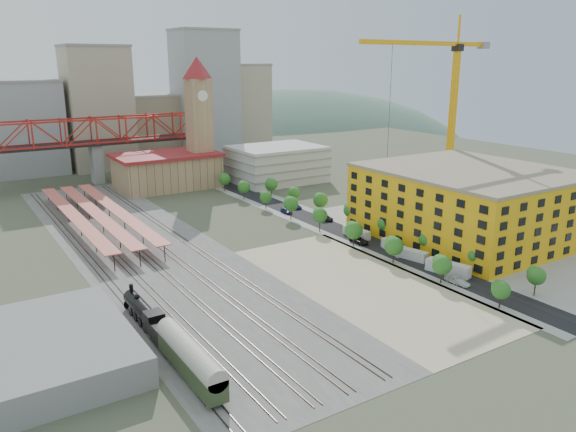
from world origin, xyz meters
TOP-DOWN VIEW (x-y plane):
  - ground at (0.00, 0.00)m, footprint 400.00×400.00m
  - ballast_strip at (-36.00, 17.50)m, footprint 36.00×165.00m
  - dirt_lot at (-4.00, -31.50)m, footprint 28.00×67.00m
  - street_asphalt at (16.00, 15.00)m, footprint 12.00×170.00m
  - sidewalk_west at (10.50, 15.00)m, footprint 3.00×170.00m
  - sidewalk_east at (21.50, 15.00)m, footprint 3.00×170.00m
  - construction_pad at (45.00, -20.00)m, footprint 50.00×90.00m
  - rail_tracks at (-37.80, 17.50)m, footprint 26.56×160.00m
  - platform_canopies at (-41.00, 45.00)m, footprint 16.00×80.00m
  - station_hall at (-5.00, 82.00)m, footprint 38.00×24.00m
  - clock_tower at (8.00, 79.99)m, footprint 12.00×12.00m
  - parking_garage at (36.00, 70.00)m, footprint 34.00×26.00m
  - truss_bridge at (-25.00, 105.00)m, footprint 94.00×9.60m
  - construction_building at (42.00, -20.00)m, footprint 44.60×50.60m
  - warehouse at (-66.00, -30.00)m, footprint 22.00×32.00m
  - street_trees at (16.00, 5.00)m, footprint 15.40×124.40m
  - skyline at (7.47, 142.31)m, footprint 133.00×46.00m
  - distant_hills at (45.28, 260.00)m, footprint 647.00×264.00m
  - locomotive at (-50.00, -26.64)m, footprint 3.04×23.48m
  - coach at (-50.00, -46.11)m, footprint 3.37×19.57m
  - tower_crane at (62.35, 9.11)m, footprint 56.45×5.32m
  - site_trailer_a at (16.00, -36.97)m, footprint 5.35×10.42m
  - site_trailer_b at (16.00, -25.05)m, footprint 4.41×9.08m
  - site_trailer_c at (16.00, -19.03)m, footprint 4.78×9.44m
  - site_trailer_d at (16.00, -4.49)m, footprint 2.67×9.03m
  - car_0 at (13.00, -41.43)m, footprint 2.07×4.56m
  - car_1 at (13.00, -43.25)m, footprint 1.92×4.11m
  - car_2 at (13.00, -9.32)m, footprint 2.75×5.81m
  - car_3 at (13.00, 26.51)m, footprint 2.02×4.94m
  - car_4 at (19.00, -33.39)m, footprint 1.95×4.37m
  - car_5 at (19.00, -20.06)m, footprint 1.58×4.02m
  - car_6 at (19.00, 13.18)m, footprint 2.99×5.30m
  - car_7 at (19.00, 30.11)m, footprint 2.15×4.99m

SIDE VIEW (x-z plane):
  - distant_hills at x=45.28m, z-range -193.04..33.96m
  - ground at x=0.00m, z-range 0.00..0.00m
  - street_trees at x=16.00m, z-range -4.00..4.00m
  - sidewalk_west at x=10.50m, z-range 0.00..0.04m
  - sidewalk_east at x=21.50m, z-range 0.00..0.04m
  - ballast_strip at x=-36.00m, z-range 0.00..0.06m
  - dirt_lot at x=-4.00m, z-range 0.00..0.06m
  - street_asphalt at x=16.00m, z-range 0.00..0.06m
  - construction_pad at x=45.00m, z-range 0.00..0.06m
  - rail_tracks at x=-37.80m, z-range 0.06..0.24m
  - car_5 at x=19.00m, z-range 0.00..1.30m
  - car_1 at x=13.00m, z-range 0.00..1.30m
  - car_6 at x=19.00m, z-range 0.00..1.40m
  - car_7 at x=19.00m, z-range 0.00..1.43m
  - car_3 at x=13.00m, z-range 0.00..1.43m
  - car_4 at x=19.00m, z-range 0.00..1.46m
  - car_0 at x=13.00m, z-range 0.00..1.52m
  - car_2 at x=13.00m, z-range 0.00..1.60m
  - site_trailer_b at x=16.00m, z-range 0.00..2.40m
  - site_trailer_d at x=16.00m, z-range 0.00..2.45m
  - site_trailer_c at x=16.00m, z-range 0.00..2.50m
  - site_trailer_a at x=16.00m, z-range 0.00..2.76m
  - locomotive at x=-50.00m, z-range -0.75..5.12m
  - warehouse at x=-66.00m, z-range 0.00..5.00m
  - coach at x=-50.00m, z-range 0.20..6.34m
  - platform_canopies at x=-41.00m, z-range 1.93..6.06m
  - station_hall at x=-5.00m, z-range 0.12..13.22m
  - parking_garage at x=36.00m, z-range 0.00..14.00m
  - construction_building at x=42.00m, z-range 0.01..18.81m
  - truss_bridge at x=-25.00m, z-range 6.06..31.66m
  - skyline at x=7.47m, z-range -7.19..52.81m
  - clock_tower at x=8.00m, z-range 2.70..54.70m
  - tower_crane at x=62.35m, z-range 7.06..67.32m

